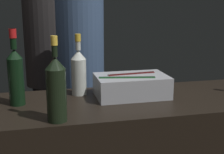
{
  "coord_description": "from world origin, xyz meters",
  "views": [
    {
      "loc": [
        -0.35,
        -1.22,
        1.52
      ],
      "look_at": [
        0.0,
        0.31,
        1.14
      ],
      "focal_mm": 50.0,
      "sensor_mm": 36.0,
      "label": 1
    }
  ],
  "objects_px": {
    "red_wine_bottle_burgundy": "(16,74)",
    "champagne_bottle": "(56,88)",
    "rose_wine_bottle": "(79,71)",
    "person_in_hoodie": "(81,78)",
    "person_blond_tee": "(50,66)",
    "ice_bin_with_bottles": "(131,85)"
  },
  "relations": [
    {
      "from": "champagne_bottle",
      "to": "person_in_hoodie",
      "type": "distance_m",
      "value": 0.93
    },
    {
      "from": "red_wine_bottle_burgundy",
      "to": "person_in_hoodie",
      "type": "height_order",
      "value": "person_in_hoodie"
    },
    {
      "from": "rose_wine_bottle",
      "to": "person_in_hoodie",
      "type": "bearing_deg",
      "value": 81.55
    },
    {
      "from": "champagne_bottle",
      "to": "person_in_hoodie",
      "type": "xyz_separation_m",
      "value": [
        0.22,
        0.88,
        -0.18
      ]
    },
    {
      "from": "ice_bin_with_bottles",
      "to": "person_in_hoodie",
      "type": "relative_size",
      "value": 0.22
    },
    {
      "from": "red_wine_bottle_burgundy",
      "to": "person_in_hoodie",
      "type": "distance_m",
      "value": 0.76
    },
    {
      "from": "ice_bin_with_bottles",
      "to": "person_blond_tee",
      "type": "relative_size",
      "value": 0.22
    },
    {
      "from": "ice_bin_with_bottles",
      "to": "red_wine_bottle_burgundy",
      "type": "distance_m",
      "value": 0.6
    },
    {
      "from": "ice_bin_with_bottles",
      "to": "champagne_bottle",
      "type": "distance_m",
      "value": 0.5
    },
    {
      "from": "ice_bin_with_bottles",
      "to": "champagne_bottle",
      "type": "height_order",
      "value": "champagne_bottle"
    },
    {
      "from": "champagne_bottle",
      "to": "rose_wine_bottle",
      "type": "relative_size",
      "value": 1.09
    },
    {
      "from": "red_wine_bottle_burgundy",
      "to": "person_in_hoodie",
      "type": "xyz_separation_m",
      "value": [
        0.4,
        0.62,
        -0.19
      ]
    },
    {
      "from": "ice_bin_with_bottles",
      "to": "red_wine_bottle_burgundy",
      "type": "bearing_deg",
      "value": -179.15
    },
    {
      "from": "red_wine_bottle_burgundy",
      "to": "champagne_bottle",
      "type": "relative_size",
      "value": 1.03
    },
    {
      "from": "ice_bin_with_bottles",
      "to": "red_wine_bottle_burgundy",
      "type": "height_order",
      "value": "red_wine_bottle_burgundy"
    },
    {
      "from": "champagne_bottle",
      "to": "rose_wine_bottle",
      "type": "height_order",
      "value": "champagne_bottle"
    },
    {
      "from": "red_wine_bottle_burgundy",
      "to": "rose_wine_bottle",
      "type": "xyz_separation_m",
      "value": [
        0.32,
        0.11,
        -0.02
      ]
    },
    {
      "from": "red_wine_bottle_burgundy",
      "to": "person_blond_tee",
      "type": "xyz_separation_m",
      "value": [
        0.2,
        1.2,
        -0.2
      ]
    },
    {
      "from": "red_wine_bottle_burgundy",
      "to": "rose_wine_bottle",
      "type": "bearing_deg",
      "value": 18.27
    },
    {
      "from": "champagne_bottle",
      "to": "person_blond_tee",
      "type": "bearing_deg",
      "value": 89.37
    },
    {
      "from": "champagne_bottle",
      "to": "red_wine_bottle_burgundy",
      "type": "bearing_deg",
      "value": 124.05
    },
    {
      "from": "ice_bin_with_bottles",
      "to": "person_blond_tee",
      "type": "bearing_deg",
      "value": 108.24
    }
  ]
}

